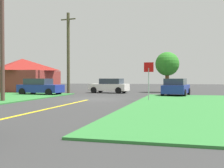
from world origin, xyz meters
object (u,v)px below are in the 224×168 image
object	(u,v)px
utility_pole_near	(2,38)
barn	(22,75)
parked_car_near_building	(40,87)
car_approaching_junction	(110,86)
car_on_crossroad	(176,87)
stop_sign	(149,74)
oak_tree_left	(167,64)
utility_pole_mid	(68,52)

from	to	relation	value
utility_pole_near	barn	size ratio (longest dim) A/B	1.19
parked_car_near_building	car_approaching_junction	bearing A→B (deg)	48.27
car_on_crossroad	barn	xyz separation A→B (m)	(-18.46, 3.53, 1.22)
stop_sign	car_on_crossroad	bearing A→B (deg)	-103.90
car_on_crossroad	utility_pole_near	xyz separation A→B (m)	(-11.58, -9.72, 3.67)
stop_sign	utility_pole_near	xyz separation A→B (m)	(-9.80, -3.27, 2.53)
car_on_crossroad	barn	distance (m)	18.83
stop_sign	barn	distance (m)	19.44
parked_car_near_building	oak_tree_left	xyz separation A→B (m)	(11.88, 8.35, 2.49)
car_on_crossroad	utility_pole_mid	xyz separation A→B (m)	(-11.68, 1.93, 3.72)
car_approaching_junction	oak_tree_left	bearing A→B (deg)	-147.13
parked_car_near_building	barn	xyz separation A→B (m)	(-5.42, 5.44, 1.22)
parked_car_near_building	car_on_crossroad	bearing A→B (deg)	13.27
stop_sign	utility_pole_mid	xyz separation A→B (m)	(-9.90, 8.38, 2.58)
stop_sign	utility_pole_near	world-z (taller)	utility_pole_near
parked_car_near_building	utility_pole_near	size ratio (longest dim) A/B	0.52
utility_pole_near	barn	bearing A→B (deg)	117.42
utility_pole_near	utility_pole_mid	xyz separation A→B (m)	(-0.10, 11.65, 0.05)
utility_pole_mid	barn	size ratio (longest dim) A/B	1.22
car_approaching_junction	parked_car_near_building	distance (m)	7.82
car_approaching_junction	utility_pole_mid	xyz separation A→B (m)	(-4.33, -1.53, 3.72)
utility_pole_mid	oak_tree_left	size ratio (longest dim) A/B	1.88
stop_sign	utility_pole_near	size ratio (longest dim) A/B	0.32
stop_sign	car_on_crossroad	world-z (taller)	stop_sign
utility_pole_mid	barn	world-z (taller)	utility_pole_mid
car_approaching_junction	barn	bearing A→B (deg)	6.78
car_on_crossroad	parked_car_near_building	xyz separation A→B (m)	(-13.04, -1.91, -0.00)
car_approaching_junction	car_on_crossroad	size ratio (longest dim) A/B	0.97
utility_pole_near	utility_pole_mid	bearing A→B (deg)	90.48
car_approaching_junction	barn	distance (m)	11.18
utility_pole_near	car_on_crossroad	bearing A→B (deg)	40.01
utility_pole_mid	barn	distance (m)	7.40
car_approaching_junction	parked_car_near_building	size ratio (longest dim) A/B	1.00
car_approaching_junction	utility_pole_mid	size ratio (longest dim) A/B	0.51
oak_tree_left	barn	distance (m)	17.58
stop_sign	barn	xyz separation A→B (m)	(-16.68, 9.98, 0.08)
car_on_crossroad	utility_pole_near	distance (m)	15.56
barn	car_approaching_junction	bearing A→B (deg)	-0.36
car_approaching_junction	utility_pole_near	xyz separation A→B (m)	(-4.23, -13.18, 3.67)
oak_tree_left	utility_pole_near	bearing A→B (deg)	-122.81
parked_car_near_building	utility_pole_near	bearing A→B (deg)	-74.49
stop_sign	utility_pole_mid	distance (m)	13.22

